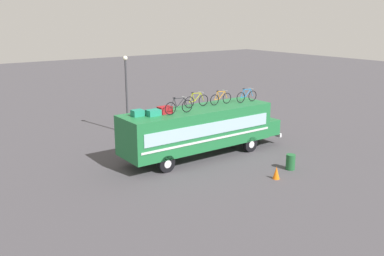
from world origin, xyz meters
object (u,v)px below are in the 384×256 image
Objects in this scene: luggage_bag_3 at (165,110)px; rooftop_bicycle_1 at (179,107)px; rooftop_bicycle_4 at (247,96)px; bus at (201,128)px; trash_bin at (291,162)px; traffic_cone at (276,173)px; rooftop_bicycle_3 at (221,98)px; luggage_bag_1 at (137,113)px; rooftop_bicycle_2 at (196,101)px; street_lamp at (126,88)px; luggage_bag_2 at (153,113)px.

rooftop_bicycle_1 is (0.58, -0.49, 0.19)m from luggage_bag_3.
bus is at bearing 176.06° from rooftop_bicycle_4.
trash_bin is 1.71m from traffic_cone.
rooftop_bicycle_3 is 2.49× the size of traffic_cone.
rooftop_bicycle_2 is at bearing 0.80° from luggage_bag_1.
bus is 7.17m from street_lamp.
rooftop_bicycle_4 is (5.15, 0.20, -0.02)m from rooftop_bicycle_1.
luggage_bag_1 reaches higher than traffic_cone.
rooftop_bicycle_2 is 6.36m from traffic_cone.
traffic_cone is at bearing -80.55° from street_lamp.
bus is 5.84× the size of rooftop_bicycle_1.
bus is 2.21m from rooftop_bicycle_3.
rooftop_bicycle_4 is 0.30× the size of street_lamp.
luggage_bag_1 is (-3.91, 0.34, 1.32)m from bus.
traffic_cone is (-2.47, -4.96, -2.91)m from rooftop_bicycle_4.
rooftop_bicycle_2 reaches higher than rooftop_bicycle_4.
luggage_bag_1 is at bearing 178.08° from rooftop_bicycle_3.
street_lamp is (-1.15, 6.92, 1.49)m from bus.
traffic_cone is at bearing -58.09° from luggage_bag_3.
luggage_bag_1 is at bearing 142.00° from trash_bin.
luggage_bag_3 is 0.45× the size of rooftop_bicycle_3.
rooftop_bicycle_1 is 3.46m from rooftop_bicycle_3.
rooftop_bicycle_4 is 5.33m from trash_bin.
luggage_bag_1 is at bearing 175.10° from bus.
rooftop_bicycle_3 is 7.31m from street_lamp.
traffic_cone is at bearing -60.57° from rooftop_bicycle_1.
rooftop_bicycle_4 is (7.25, -0.57, 0.20)m from luggage_bag_1.
rooftop_bicycle_1 reaches higher than rooftop_bicycle_4.
rooftop_bicycle_1 is (2.10, -0.77, 0.22)m from luggage_bag_1.
street_lamp is (-4.48, 7.15, -0.02)m from rooftop_bicycle_4.
rooftop_bicycle_3 reaches higher than luggage_bag_1.
rooftop_bicycle_1 is 1.97m from rooftop_bicycle_2.
luggage_bag_3 is (0.78, 0.11, 0.03)m from luggage_bag_2.
bus is 12.51× the size of trash_bin.
traffic_cone is at bearing -80.86° from rooftop_bicycle_2.
luggage_bag_3 is 2.40m from rooftop_bicycle_2.
street_lamp is at bearing 99.71° from rooftop_bicycle_2.
trash_bin is (2.50, -4.68, -1.29)m from bus.
rooftop_bicycle_1 is at bearing -170.27° from rooftop_bicycle_3.
trash_bin is (4.89, -4.73, -2.64)m from luggage_bag_3.
luggage_bag_3 is 0.44× the size of rooftop_bicycle_4.
traffic_cone is (4.78, -5.52, -2.71)m from luggage_bag_1.
luggage_bag_1 reaches higher than luggage_bag_2.
trash_bin is (0.90, -4.83, -2.81)m from rooftop_bicycle_3.
bus is at bearing -80.61° from street_lamp.
rooftop_bicycle_4 reaches higher than luggage_bag_1.
luggage_bag_3 is 0.43× the size of rooftop_bicycle_2.
luggage_bag_1 is 2.25m from rooftop_bicycle_1.
rooftop_bicycle_4 reaches higher than luggage_bag_3.
luggage_bag_1 is 8.55m from trash_bin.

